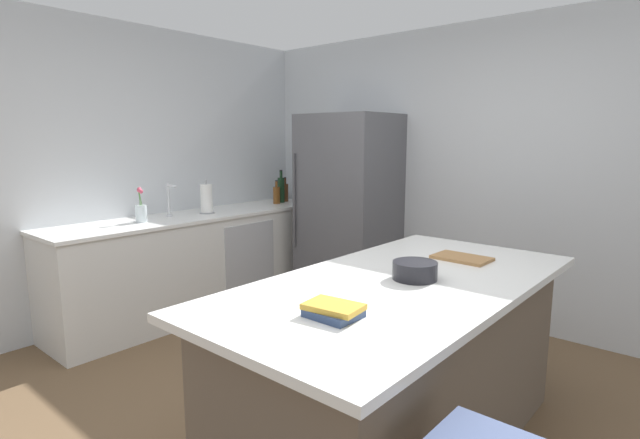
# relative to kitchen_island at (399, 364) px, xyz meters

# --- Properties ---
(ground_plane) EXTENTS (7.20, 7.20, 0.00)m
(ground_plane) POSITION_rel_kitchen_island_xyz_m (-0.47, -0.13, -0.46)
(ground_plane) COLOR brown
(wall_rear) EXTENTS (6.00, 0.10, 2.60)m
(wall_rear) POSITION_rel_kitchen_island_xyz_m (-0.47, 2.12, 0.84)
(wall_rear) COLOR silver
(wall_rear) RESTS_ON ground_plane
(wall_left) EXTENTS (0.10, 6.00, 2.60)m
(wall_left) POSITION_rel_kitchen_island_xyz_m (-2.92, -0.13, 0.84)
(wall_left) COLOR silver
(wall_left) RESTS_ON ground_plane
(counter_run_left) EXTENTS (0.66, 2.78, 0.92)m
(counter_run_left) POSITION_rel_kitchen_island_xyz_m (-2.55, 0.60, -0.00)
(counter_run_left) COLOR silver
(counter_run_left) RESTS_ON ground_plane
(kitchen_island) EXTENTS (1.08, 2.16, 0.91)m
(kitchen_island) POSITION_rel_kitchen_island_xyz_m (0.00, 0.00, 0.00)
(kitchen_island) COLOR brown
(kitchen_island) RESTS_ON ground_plane
(refrigerator) EXTENTS (0.86, 0.73, 1.84)m
(refrigerator) POSITION_rel_kitchen_island_xyz_m (-1.66, 1.72, 0.46)
(refrigerator) COLOR #56565B
(refrigerator) RESTS_ON ground_plane
(sink_faucet) EXTENTS (0.15, 0.05, 0.30)m
(sink_faucet) POSITION_rel_kitchen_island_xyz_m (-2.60, 0.33, 0.62)
(sink_faucet) COLOR silver
(sink_faucet) RESTS_ON counter_run_left
(flower_vase) EXTENTS (0.09, 0.09, 0.29)m
(flower_vase) POSITION_rel_kitchen_island_xyz_m (-2.53, 0.02, 0.55)
(flower_vase) COLOR silver
(flower_vase) RESTS_ON counter_run_left
(paper_towel_roll) EXTENTS (0.14, 0.14, 0.31)m
(paper_towel_roll) POSITION_rel_kitchen_island_xyz_m (-2.52, 0.68, 0.59)
(paper_towel_roll) COLOR gray
(paper_towel_roll) RESTS_ON counter_run_left
(soda_bottle) EXTENTS (0.07, 0.07, 0.33)m
(soda_bottle) POSITION_rel_kitchen_island_xyz_m (-2.45, 1.87, 0.59)
(soda_bottle) COLOR silver
(soda_bottle) RESTS_ON counter_run_left
(syrup_bottle) EXTENTS (0.07, 0.07, 0.27)m
(syrup_bottle) POSITION_rel_kitchen_island_xyz_m (-2.59, 1.78, 0.56)
(syrup_bottle) COLOR #5B3319
(syrup_bottle) RESTS_ON counter_run_left
(wine_bottle) EXTENTS (0.07, 0.07, 0.36)m
(wine_bottle) POSITION_rel_kitchen_island_xyz_m (-2.55, 1.68, 0.60)
(wine_bottle) COLOR #19381E
(wine_bottle) RESTS_ON counter_run_left
(whiskey_bottle) EXTENTS (0.07, 0.07, 0.25)m
(whiskey_bottle) POSITION_rel_kitchen_island_xyz_m (-2.52, 1.58, 0.55)
(whiskey_bottle) COLOR brown
(whiskey_bottle) RESTS_ON counter_run_left
(cookbook_stack) EXTENTS (0.24, 0.18, 0.05)m
(cookbook_stack) POSITION_rel_kitchen_island_xyz_m (0.06, -0.62, 0.48)
(cookbook_stack) COLOR #334770
(cookbook_stack) RESTS_ON kitchen_island
(mixing_bowl) EXTENTS (0.23, 0.23, 0.09)m
(mixing_bowl) POSITION_rel_kitchen_island_xyz_m (0.04, 0.06, 0.50)
(mixing_bowl) COLOR black
(mixing_bowl) RESTS_ON kitchen_island
(cutting_board) EXTENTS (0.32, 0.21, 0.02)m
(cutting_board) POSITION_rel_kitchen_island_xyz_m (0.04, 0.60, 0.46)
(cutting_board) COLOR #9E7042
(cutting_board) RESTS_ON kitchen_island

